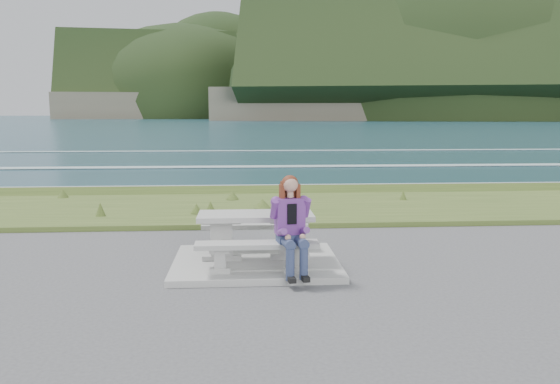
{
  "coord_description": "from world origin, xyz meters",
  "views": [
    {
      "loc": [
        -0.2,
        -8.43,
        2.41
      ],
      "look_at": [
        0.47,
        1.2,
        1.01
      ],
      "focal_mm": 35.0,
      "sensor_mm": 36.0,
      "label": 1
    }
  ],
  "objects_px": {
    "bench_landward": "(257,249)",
    "seated_woman": "(292,239)",
    "picnic_table": "(256,224)",
    "bench_seaward": "(255,229)"
  },
  "relations": [
    {
      "from": "bench_landward",
      "to": "seated_woman",
      "type": "distance_m",
      "value": 0.55
    },
    {
      "from": "picnic_table",
      "to": "bench_landward",
      "type": "distance_m",
      "value": 0.74
    },
    {
      "from": "bench_landward",
      "to": "seated_woman",
      "type": "height_order",
      "value": "seated_woman"
    },
    {
      "from": "bench_seaward",
      "to": "picnic_table",
      "type": "bearing_deg",
      "value": -90.0
    },
    {
      "from": "bench_landward",
      "to": "seated_woman",
      "type": "relative_size",
      "value": 1.26
    },
    {
      "from": "picnic_table",
      "to": "bench_seaward",
      "type": "distance_m",
      "value": 0.74
    },
    {
      "from": "bench_seaward",
      "to": "seated_woman",
      "type": "distance_m",
      "value": 1.62
    },
    {
      "from": "bench_landward",
      "to": "bench_seaward",
      "type": "xyz_separation_m",
      "value": [
        0.0,
        1.4,
        0.0
      ]
    },
    {
      "from": "picnic_table",
      "to": "bench_seaward",
      "type": "bearing_deg",
      "value": 90.0
    },
    {
      "from": "picnic_table",
      "to": "bench_seaward",
      "type": "xyz_separation_m",
      "value": [
        0.0,
        0.7,
        -0.23
      ]
    }
  ]
}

